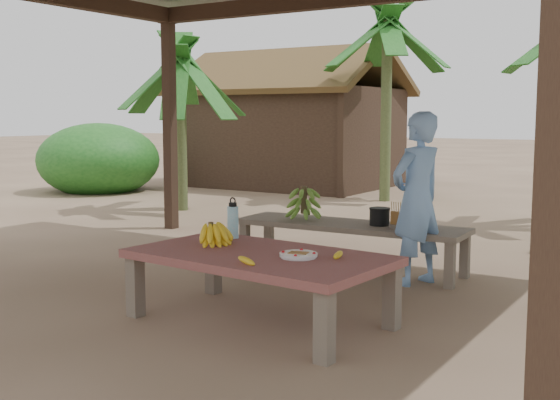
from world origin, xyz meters
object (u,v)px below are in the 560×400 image
Objects in this scene: ripe_banana_bunch at (211,232)px; woman at (417,199)px; bench at (350,229)px; plate at (298,255)px; work_table at (260,262)px; water_flask at (233,221)px; cooking_pot at (380,217)px.

woman is (0.99, 1.60, 0.15)m from ripe_banana_bunch.
plate is at bearing -75.84° from bench.
work_table is 6.15× the size of ripe_banana_bunch.
plate is (0.32, 0.00, 0.08)m from work_table.
work_table reaches higher than bench.
water_flask reaches higher than work_table.
cooking_pot reaches higher than plate.
bench is 0.32m from cooking_pot.
cooking_pot reaches higher than work_table.
woman reaches higher than ripe_banana_bunch.
ripe_banana_bunch reaches higher than plate.
cooking_pot is at bearing 73.08° from ripe_banana_bunch.
plate is 0.80× the size of water_flask.
ripe_banana_bunch is 0.94× the size of water_flask.
water_flask is at bearing 147.41° from work_table.
ripe_banana_bunch reaches higher than bench.
work_table is 1.87m from bench.
bench is 8.56× the size of plate.
cooking_pot is at bearing 97.79° from plate.
cooking_pot is 0.12× the size of woman.
cooking_pot is 0.54m from woman.
water_flask is at bearing 93.51° from ripe_banana_bunch.
ripe_banana_bunch is (-0.26, -1.78, 0.20)m from bench.
plate reaches higher than bench.
ripe_banana_bunch is 0.31m from water_flask.
cooking_pot is at bearing 92.69° from work_table.
water_flask is 1.64m from woman.
plate is 0.92m from water_flask.
woman reaches higher than plate.
bench is 1.81m from ripe_banana_bunch.
water_flask is 1.62m from cooking_pot.
cooking_pot is at bearing 69.32° from water_flask.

